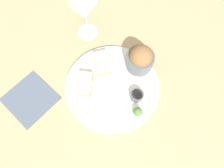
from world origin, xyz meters
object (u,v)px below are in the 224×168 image
object	(u,v)px
salad_bowl	(140,59)
sauce_ramekin	(137,95)
napkin	(30,99)
wine_glass	(84,12)
cheese_toast_near	(103,63)
cheese_toast_far	(85,84)

from	to	relation	value
salad_bowl	sauce_ramekin	world-z (taller)	salad_bowl
salad_bowl	napkin	size ratio (longest dim) A/B	0.49
wine_glass	napkin	xyz separation A→B (m)	(0.21, -0.27, -0.12)
cheese_toast_near	wine_glass	bearing A→B (deg)	-175.76
napkin	wine_glass	bearing A→B (deg)	128.16
sauce_ramekin	cheese_toast_near	distance (m)	0.18
sauce_ramekin	cheese_toast_near	bearing A→B (deg)	-154.70
sauce_ramekin	napkin	size ratio (longest dim) A/B	0.22
sauce_ramekin	cheese_toast_far	distance (m)	0.19
cheese_toast_near	napkin	xyz separation A→B (m)	(0.05, -0.28, -0.02)
salad_bowl	cheese_toast_far	distance (m)	0.21
cheese_toast_near	wine_glass	world-z (taller)	wine_glass
cheese_toast_far	wine_glass	xyz separation A→B (m)	(-0.23, 0.07, 0.09)
wine_glass	napkin	world-z (taller)	wine_glass
cheese_toast_far	wine_glass	bearing A→B (deg)	162.60
cheese_toast_near	cheese_toast_far	size ratio (longest dim) A/B	0.96
cheese_toast_near	napkin	bearing A→B (deg)	-80.88
sauce_ramekin	napkin	world-z (taller)	sauce_ramekin
sauce_ramekin	cheese_toast_near	xyz separation A→B (m)	(-0.16, -0.07, -0.00)
cheese_toast_near	wine_glass	size ratio (longest dim) A/B	0.57
cheese_toast_far	wine_glass	world-z (taller)	wine_glass
napkin	cheese_toast_far	bearing A→B (deg)	85.59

